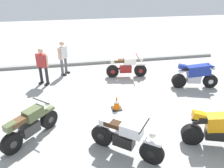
% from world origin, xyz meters
% --- Properties ---
extents(ground_plane, '(40.00, 40.00, 0.00)m').
position_xyz_m(ground_plane, '(0.00, 0.00, 0.00)').
color(ground_plane, '#9E9E99').
extents(curb_edge, '(14.00, 0.30, 0.15)m').
position_xyz_m(curb_edge, '(0.00, 4.60, 0.07)').
color(curb_edge, gray).
rests_on(curb_edge, ground).
extents(motorcycle_blue_sportbike, '(1.95, 0.77, 1.14)m').
position_xyz_m(motorcycle_blue_sportbike, '(3.72, 0.73, 0.59)').
color(motorcycle_blue_sportbike, black).
rests_on(motorcycle_blue_sportbike, ground).
extents(motorcycle_olive_vintage, '(1.44, 1.54, 1.07)m').
position_xyz_m(motorcycle_olive_vintage, '(-2.77, -1.51, 0.49)').
color(motorcycle_olive_vintage, black).
rests_on(motorcycle_olive_vintage, ground).
extents(motorcycle_cream_vintage, '(1.95, 0.72, 1.07)m').
position_xyz_m(motorcycle_cream_vintage, '(1.11, 2.45, 0.49)').
color(motorcycle_cream_vintage, black).
rests_on(motorcycle_cream_vintage, ground).
extents(motorcycle_orange_sportbike, '(1.90, 0.92, 1.14)m').
position_xyz_m(motorcycle_orange_sportbike, '(2.37, -2.81, 0.59)').
color(motorcycle_orange_sportbike, black).
rests_on(motorcycle_orange_sportbike, ground).
extents(motorcycle_silver_cruiser, '(1.70, 1.41, 1.09)m').
position_xyz_m(motorcycle_silver_cruiser, '(-0.24, -2.61, 0.52)').
color(motorcycle_silver_cruiser, black).
rests_on(motorcycle_silver_cruiser, ground).
extents(person_in_red_shirt, '(0.58, 0.50, 1.66)m').
position_xyz_m(person_in_red_shirt, '(-2.70, 2.37, 0.94)').
color(person_in_red_shirt, '#262628').
rests_on(person_in_red_shirt, ground).
extents(person_in_white_shirt, '(0.50, 0.59, 1.66)m').
position_xyz_m(person_in_white_shirt, '(-1.82, 3.36, 0.94)').
color(person_in_white_shirt, '#59595B').
rests_on(person_in_white_shirt, ground).
extents(traffic_cone, '(0.36, 0.36, 0.53)m').
position_xyz_m(traffic_cone, '(0.02, -0.36, 0.26)').
color(traffic_cone, black).
rests_on(traffic_cone, ground).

